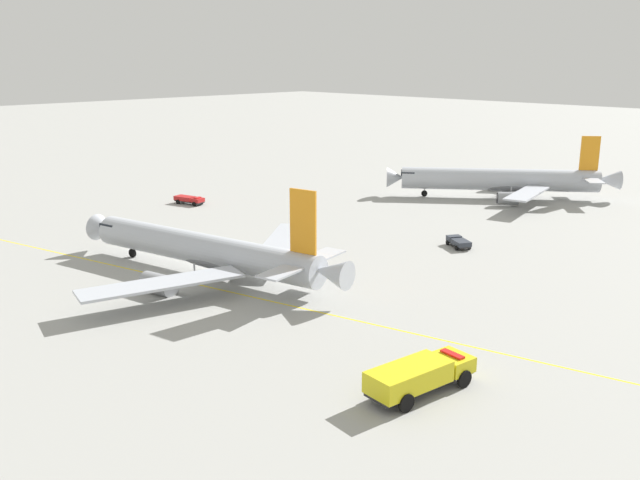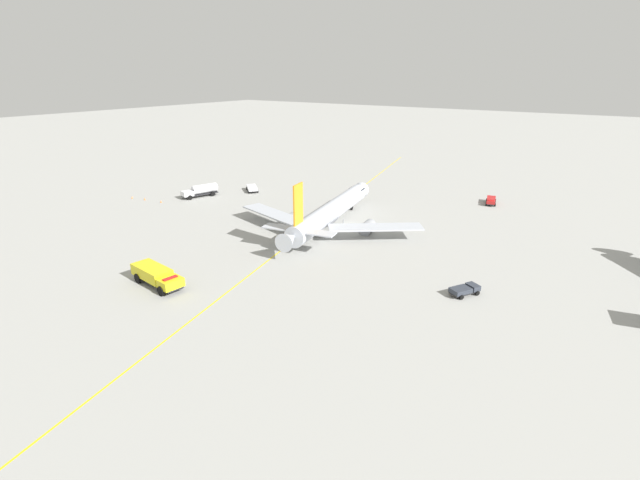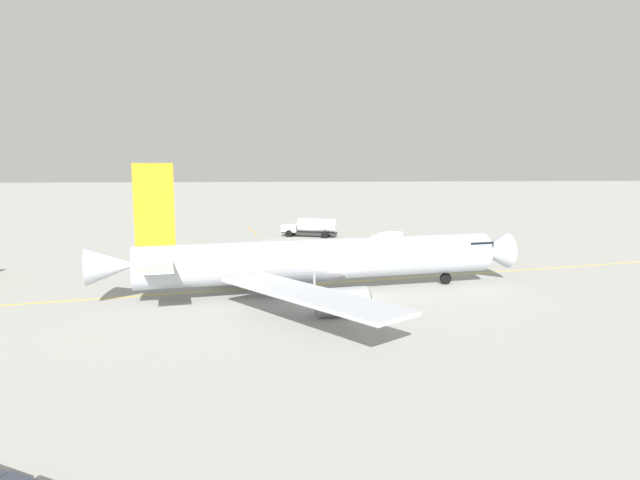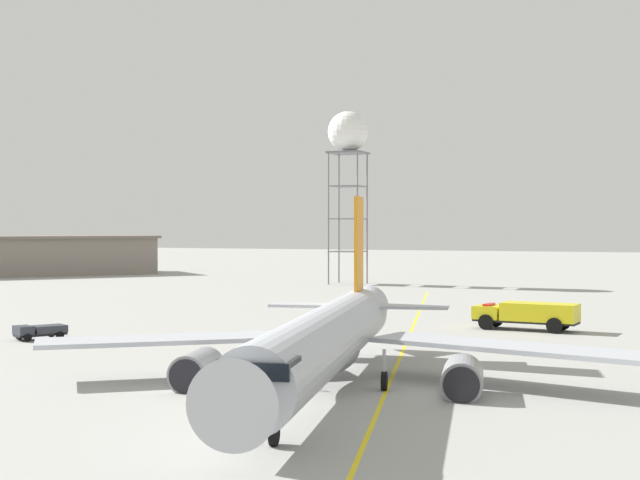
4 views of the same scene
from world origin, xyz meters
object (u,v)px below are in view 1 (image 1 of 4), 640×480
airliner_main (207,252)px  baggage_truck_truck (459,242)px  airliner_secondary (502,181)px  ops_pickup_truck (189,199)px  fire_tender_truck (419,375)px

airliner_main → baggage_truck_truck: (30.69, -13.77, -2.07)m
airliner_secondary → baggage_truck_truck: size_ratio=7.61×
ops_pickup_truck → airliner_main: bearing=-45.1°
airliner_main → fire_tender_truck: size_ratio=4.03×
airliner_secondary → baggage_truck_truck: (-33.04, -13.29, -2.46)m
airliner_main → ops_pickup_truck: bearing=-42.4°
airliner_main → airliner_secondary: 63.74m
airliner_secondary → fire_tender_truck: 78.06m
ops_pickup_truck → airliner_secondary: bearing=36.9°
airliner_secondary → ops_pickup_truck: bearing=12.0°
airliner_secondary → baggage_truck_truck: 35.70m
baggage_truck_truck → airliner_secondary: bearing=-37.9°
airliner_main → baggage_truck_truck: airliner_main is taller
airliner_secondary → baggage_truck_truck: bearing=73.5°
fire_tender_truck → ops_pickup_truck: 75.00m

